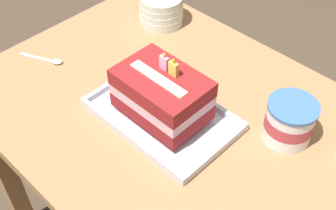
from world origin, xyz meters
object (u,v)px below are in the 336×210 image
foil_tray (162,116)px  bowl_stack (161,9)px  ice_cream_tub (289,121)px  serving_spoon_near_tray (51,60)px  birthday_cake (162,94)px

foil_tray → bowl_stack: bowl_stack is taller
bowl_stack → ice_cream_tub: bearing=-13.5°
bowl_stack → ice_cream_tub: 0.58m
foil_tray → bowl_stack: bearing=135.2°
foil_tray → serving_spoon_near_tray: bearing=-170.2°
birthday_cake → serving_spoon_near_tray: birthday_cake is taller
birthday_cake → bowl_stack: 0.43m
foil_tray → ice_cream_tub: size_ratio=3.03×
foil_tray → ice_cream_tub: bearing=32.6°
birthday_cake → ice_cream_tub: bearing=32.6°
bowl_stack → ice_cream_tub: (0.56, -0.13, 0.01)m
bowl_stack → birthday_cake: bearing=-44.8°
serving_spoon_near_tray → ice_cream_tub: bearing=19.8°
ice_cream_tub → serving_spoon_near_tray: bearing=-160.2°
birthday_cake → bowl_stack: birthday_cake is taller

